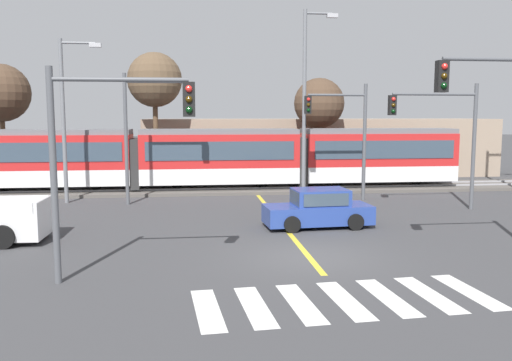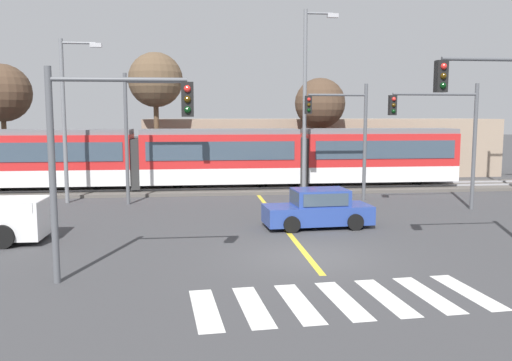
# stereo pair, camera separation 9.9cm
# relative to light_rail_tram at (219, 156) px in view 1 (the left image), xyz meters

# --- Properties ---
(ground_plane) EXTENTS (200.00, 200.00, 0.00)m
(ground_plane) POSITION_rel_light_rail_tram_xyz_m (2.01, -15.11, -2.05)
(ground_plane) COLOR #3D3D3F
(track_bed) EXTENTS (120.00, 4.00, 0.18)m
(track_bed) POSITION_rel_light_rail_tram_xyz_m (2.01, 0.01, -1.96)
(track_bed) COLOR #56514C
(track_bed) RESTS_ON ground
(rail_near) EXTENTS (120.00, 0.08, 0.10)m
(rail_near) POSITION_rel_light_rail_tram_xyz_m (2.01, -0.71, -1.82)
(rail_near) COLOR #939399
(rail_near) RESTS_ON track_bed
(rail_far) EXTENTS (120.00, 0.08, 0.10)m
(rail_far) POSITION_rel_light_rail_tram_xyz_m (2.01, 0.73, -1.82)
(rail_far) COLOR #939399
(rail_far) RESTS_ON track_bed
(light_rail_tram) EXTENTS (28.00, 2.64, 3.43)m
(light_rail_tram) POSITION_rel_light_rail_tram_xyz_m (0.00, 0.00, 0.00)
(light_rail_tram) COLOR silver
(light_rail_tram) RESTS_ON track_bed
(crosswalk_stripe_0) EXTENTS (0.78, 2.83, 0.01)m
(crosswalk_stripe_0) POSITION_rel_light_rail_tram_xyz_m (-1.28, -19.42, -2.04)
(crosswalk_stripe_0) COLOR silver
(crosswalk_stripe_0) RESTS_ON ground
(crosswalk_stripe_1) EXTENTS (0.78, 2.83, 0.01)m
(crosswalk_stripe_1) POSITION_rel_light_rail_tram_xyz_m (-0.18, -19.33, -2.04)
(crosswalk_stripe_1) COLOR silver
(crosswalk_stripe_1) RESTS_ON ground
(crosswalk_stripe_2) EXTENTS (0.78, 2.83, 0.01)m
(crosswalk_stripe_2) POSITION_rel_light_rail_tram_xyz_m (0.92, -19.25, -2.04)
(crosswalk_stripe_2) COLOR silver
(crosswalk_stripe_2) RESTS_ON ground
(crosswalk_stripe_3) EXTENTS (0.78, 2.83, 0.01)m
(crosswalk_stripe_3) POSITION_rel_light_rail_tram_xyz_m (2.01, -19.16, -2.04)
(crosswalk_stripe_3) COLOR silver
(crosswalk_stripe_3) RESTS_ON ground
(crosswalk_stripe_4) EXTENTS (0.78, 2.83, 0.01)m
(crosswalk_stripe_4) POSITION_rel_light_rail_tram_xyz_m (3.11, -19.07, -2.04)
(crosswalk_stripe_4) COLOR silver
(crosswalk_stripe_4) RESTS_ON ground
(crosswalk_stripe_5) EXTENTS (0.78, 2.83, 0.01)m
(crosswalk_stripe_5) POSITION_rel_light_rail_tram_xyz_m (4.21, -18.99, -2.04)
(crosswalk_stripe_5) COLOR silver
(crosswalk_stripe_5) RESTS_ON ground
(crosswalk_stripe_6) EXTENTS (0.78, 2.83, 0.01)m
(crosswalk_stripe_6) POSITION_rel_light_rail_tram_xyz_m (5.30, -18.90, -2.04)
(crosswalk_stripe_6) COLOR silver
(crosswalk_stripe_6) RESTS_ON ground
(lane_centre_line) EXTENTS (0.20, 15.17, 0.01)m
(lane_centre_line) POSITION_rel_light_rail_tram_xyz_m (2.01, -9.58, -2.04)
(lane_centre_line) COLOR gold
(lane_centre_line) RESTS_ON ground
(sedan_crossing) EXTENTS (4.31, 2.14, 1.52)m
(sedan_crossing) POSITION_rel_light_rail_tram_xyz_m (3.35, -10.70, -1.35)
(sedan_crossing) COLOR #284293
(sedan_crossing) RESTS_ON ground
(traffic_light_far_right) EXTENTS (3.25, 0.38, 6.00)m
(traffic_light_far_right) POSITION_rel_light_rail_tram_xyz_m (6.21, -4.26, 1.83)
(traffic_light_far_right) COLOR #515459
(traffic_light_far_right) RESTS_ON ground
(traffic_light_near_left) EXTENTS (3.75, 0.38, 5.65)m
(traffic_light_near_left) POSITION_rel_light_rail_tram_xyz_m (-3.83, -16.97, 1.75)
(traffic_light_near_left) COLOR #515459
(traffic_light_near_left) RESTS_ON ground
(traffic_light_far_left) EXTENTS (3.25, 0.38, 6.44)m
(traffic_light_far_left) POSITION_rel_light_rail_tram_xyz_m (-3.75, -4.29, 2.16)
(traffic_light_far_left) COLOR #515459
(traffic_light_far_left) RESTS_ON ground
(traffic_light_mid_right) EXTENTS (4.25, 0.38, 5.86)m
(traffic_light_mid_right) POSITION_rel_light_rail_tram_xyz_m (9.98, -7.57, 1.83)
(traffic_light_mid_right) COLOR #515459
(traffic_light_mid_right) RESTS_ON ground
(street_lamp_west) EXTENTS (2.06, 0.28, 8.13)m
(street_lamp_west) POSITION_rel_light_rail_tram_xyz_m (-7.71, -3.39, 2.57)
(street_lamp_west) COLOR slate
(street_lamp_west) RESTS_ON ground
(street_lamp_centre) EXTENTS (1.79, 0.28, 9.77)m
(street_lamp_centre) POSITION_rel_light_rail_tram_xyz_m (4.39, -3.49, 3.38)
(street_lamp_centre) COLOR slate
(street_lamp_centre) RESTS_ON ground
(bare_tree_far_west) EXTENTS (3.72, 3.72, 7.69)m
(bare_tree_far_west) POSITION_rel_light_rail_tram_xyz_m (-13.75, 5.53, 3.75)
(bare_tree_far_west) COLOR brown
(bare_tree_far_west) RESTS_ON ground
(bare_tree_west) EXTENTS (3.42, 3.42, 8.32)m
(bare_tree_west) POSITION_rel_light_rail_tram_xyz_m (-3.84, 3.54, 4.51)
(bare_tree_west) COLOR brown
(bare_tree_west) RESTS_ON ground
(bare_tree_east) EXTENTS (3.31, 3.31, 6.83)m
(bare_tree_east) POSITION_rel_light_rail_tram_xyz_m (6.78, 3.84, 3.10)
(bare_tree_east) COLOR brown
(bare_tree_east) RESTS_ON ground
(building_backdrop_far) EXTENTS (25.39, 6.00, 4.13)m
(building_backdrop_far) POSITION_rel_light_rail_tram_xyz_m (7.78, 8.06, 0.02)
(building_backdrop_far) COLOR gray
(building_backdrop_far) RESTS_ON ground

